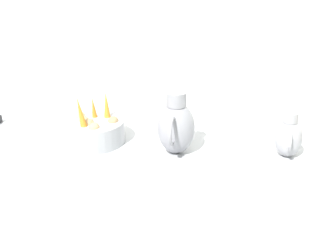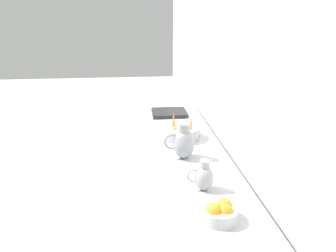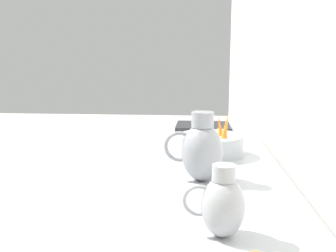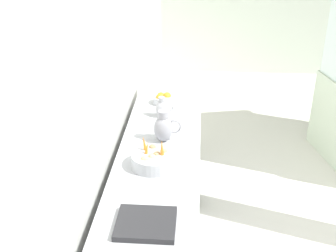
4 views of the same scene
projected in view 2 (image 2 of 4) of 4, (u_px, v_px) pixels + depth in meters
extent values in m
cube|color=silver|center=(269.00, 75.00, 1.82)|extent=(0.10, 8.04, 3.00)
cube|color=#ADAFB5|center=(181.00, 196.00, 2.60)|extent=(0.61, 2.93, 0.87)
cylinder|color=#9EA0A5|center=(181.00, 132.00, 2.62)|extent=(0.31, 0.31, 0.09)
torus|color=#9EA0A5|center=(181.00, 137.00, 2.63)|extent=(0.18, 0.18, 0.01)
cone|color=orange|center=(187.00, 123.00, 2.58)|extent=(0.05, 0.03, 0.12)
cone|color=orange|center=(191.00, 124.00, 2.54)|extent=(0.07, 0.06, 0.14)
cone|color=orange|center=(174.00, 121.00, 2.58)|extent=(0.04, 0.06, 0.16)
ellipsoid|color=tan|center=(182.00, 126.00, 2.63)|extent=(0.05, 0.04, 0.04)
ellipsoid|color=#9E7F56|center=(185.00, 131.00, 2.50)|extent=(0.05, 0.04, 0.04)
ellipsoid|color=tan|center=(186.00, 124.00, 2.66)|extent=(0.06, 0.05, 0.04)
ellipsoid|color=tan|center=(173.00, 129.00, 2.55)|extent=(0.05, 0.04, 0.04)
ellipsoid|color=tan|center=(178.00, 128.00, 2.59)|extent=(0.05, 0.04, 0.04)
cylinder|color=#ADAFB5|center=(219.00, 213.00, 1.58)|extent=(0.19, 0.19, 0.07)
sphere|color=orange|center=(224.00, 205.00, 1.59)|extent=(0.07, 0.07, 0.07)
sphere|color=orange|center=(213.00, 211.00, 1.55)|extent=(0.08, 0.08, 0.08)
sphere|color=orange|center=(226.00, 211.00, 1.55)|extent=(0.07, 0.07, 0.07)
ellipsoid|color=gray|center=(184.00, 144.00, 2.23)|extent=(0.15, 0.15, 0.21)
cylinder|color=gray|center=(184.00, 128.00, 2.19)|extent=(0.08, 0.08, 0.06)
torus|color=gray|center=(172.00, 142.00, 2.22)|extent=(0.11, 0.01, 0.11)
ellipsoid|color=#939399|center=(204.00, 178.00, 1.83)|extent=(0.11, 0.11, 0.15)
cylinder|color=#939399|center=(205.00, 164.00, 1.81)|extent=(0.06, 0.06, 0.04)
torus|color=#939399|center=(194.00, 176.00, 1.82)|extent=(0.08, 0.01, 0.08)
cube|color=#232326|center=(169.00, 113.00, 3.23)|extent=(0.34, 0.30, 0.04)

